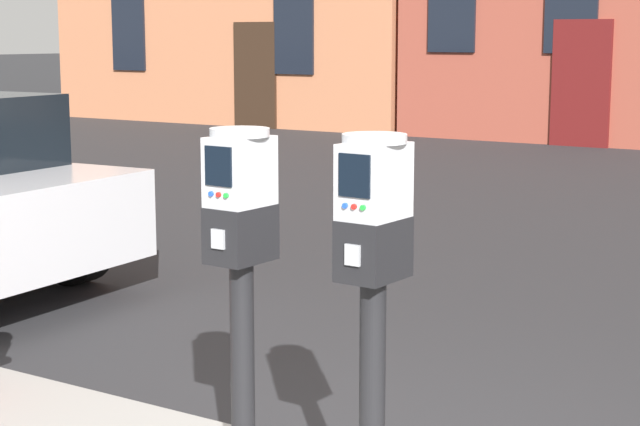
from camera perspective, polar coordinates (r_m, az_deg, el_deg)
parking_meter_near_kerb at (r=3.84m, az=-4.30°, el=-1.75°), size 0.23×0.26×1.37m
parking_meter_twin_adjacent at (r=3.54m, az=2.90°, el=-2.63°), size 0.23×0.26×1.38m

